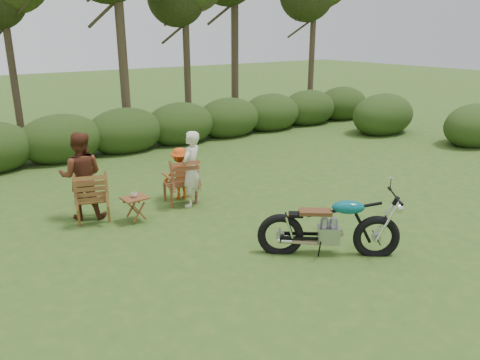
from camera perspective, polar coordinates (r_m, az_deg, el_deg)
ground at (r=8.43m, az=10.39°, el=-8.88°), size 80.00×80.00×0.00m
tree_line at (r=16.07m, az=-14.00°, el=17.60°), size 22.52×11.62×8.14m
motorcycle at (r=8.45m, az=10.56°, el=-8.82°), size 2.36×2.12×1.32m
lawn_chair_right at (r=10.75m, az=-7.25°, el=-2.68°), size 0.83×0.83×1.06m
lawn_chair_left at (r=10.18m, az=-17.31°, el=-4.60°), size 0.93×0.93×1.07m
side_table at (r=9.76m, az=-12.61°, el=-3.52°), size 0.53×0.45×0.53m
cup at (r=9.66m, az=-12.79°, el=-1.77°), size 0.14×0.14×0.10m
adult_a at (r=10.54m, az=-5.82°, el=-3.07°), size 0.74×0.67×1.69m
adult_b at (r=10.34m, az=-18.29°, el=-4.33°), size 1.10×1.01×1.82m
child at (r=11.00m, az=-7.18°, el=-2.21°), size 0.87×0.62×1.21m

